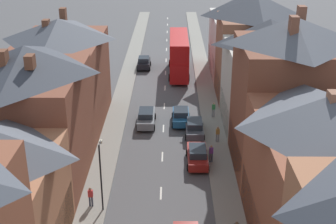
{
  "coord_description": "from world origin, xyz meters",
  "views": [
    {
      "loc": [
        0.8,
        -13.4,
        20.46
      ],
      "look_at": [
        0.48,
        28.33,
        2.56
      ],
      "focal_mm": 50.0,
      "sensor_mm": 36.0,
      "label": 1
    }
  ],
  "objects_px": {
    "double_decker_bus_lead": "(179,54)",
    "pedestrian_far_right": "(214,109)",
    "car_parked_right_a": "(181,116)",
    "pedestrian_mid_left": "(91,196)",
    "car_near_blue": "(197,155)",
    "car_near_silver": "(177,35)",
    "car_mid_black": "(146,117)",
    "pedestrian_mid_right": "(211,153)",
    "car_parked_left_b": "(144,63)",
    "pedestrian_far_left": "(218,134)",
    "street_lamp": "(101,172)",
    "car_mid_white": "(194,127)"
  },
  "relations": [
    {
      "from": "car_parked_left_b",
      "to": "pedestrian_mid_left",
      "type": "height_order",
      "value": "pedestrian_mid_left"
    },
    {
      "from": "pedestrian_mid_left",
      "to": "pedestrian_far_right",
      "type": "height_order",
      "value": "same"
    },
    {
      "from": "car_parked_left_b",
      "to": "pedestrian_mid_left",
      "type": "relative_size",
      "value": 2.38
    },
    {
      "from": "car_parked_right_a",
      "to": "pedestrian_mid_left",
      "type": "xyz_separation_m",
      "value": [
        -6.99,
        -15.31,
        0.2
      ]
    },
    {
      "from": "car_mid_white",
      "to": "pedestrian_far_right",
      "type": "distance_m",
      "value": 4.74
    },
    {
      "from": "pedestrian_far_left",
      "to": "car_near_silver",
      "type": "bearing_deg",
      "value": 94.99
    },
    {
      "from": "car_mid_white",
      "to": "pedestrian_mid_right",
      "type": "bearing_deg",
      "value": -78.09
    },
    {
      "from": "car_mid_white",
      "to": "car_near_blue",
      "type": "bearing_deg",
      "value": -90.0
    },
    {
      "from": "car_parked_right_a",
      "to": "car_mid_white",
      "type": "height_order",
      "value": "car_parked_right_a"
    },
    {
      "from": "double_decker_bus_lead",
      "to": "pedestrian_far_right",
      "type": "bearing_deg",
      "value": -76.45
    },
    {
      "from": "double_decker_bus_lead",
      "to": "car_near_silver",
      "type": "xyz_separation_m",
      "value": [
        0.01,
        18.51,
        -2.0
      ]
    },
    {
      "from": "double_decker_bus_lead",
      "to": "pedestrian_far_right",
      "type": "distance_m",
      "value": 15.25
    },
    {
      "from": "car_parked_right_a",
      "to": "double_decker_bus_lead",
      "type": "bearing_deg",
      "value": 90.03
    },
    {
      "from": "car_parked_right_a",
      "to": "pedestrian_far_left",
      "type": "xyz_separation_m",
      "value": [
        3.43,
        -4.6,
        0.2
      ]
    },
    {
      "from": "pedestrian_mid_left",
      "to": "street_lamp",
      "type": "xyz_separation_m",
      "value": [
        0.94,
        -0.28,
        2.21
      ]
    },
    {
      "from": "car_near_silver",
      "to": "pedestrian_far_left",
      "type": "height_order",
      "value": "pedestrian_far_left"
    },
    {
      "from": "car_mid_black",
      "to": "car_mid_white",
      "type": "xyz_separation_m",
      "value": [
        4.9,
        -2.33,
        -0.04
      ]
    },
    {
      "from": "car_near_silver",
      "to": "car_parked_right_a",
      "type": "bearing_deg",
      "value": -90.0
    },
    {
      "from": "car_near_silver",
      "to": "street_lamp",
      "type": "bearing_deg",
      "value": -96.86
    },
    {
      "from": "double_decker_bus_lead",
      "to": "street_lamp",
      "type": "distance_m",
      "value": 32.38
    },
    {
      "from": "car_near_blue",
      "to": "car_mid_black",
      "type": "distance_m",
      "value": 9.56
    },
    {
      "from": "double_decker_bus_lead",
      "to": "car_mid_white",
      "type": "height_order",
      "value": "double_decker_bus_lead"
    },
    {
      "from": "pedestrian_mid_right",
      "to": "pedestrian_far_left",
      "type": "relative_size",
      "value": 1.0
    },
    {
      "from": "pedestrian_mid_left",
      "to": "pedestrian_far_left",
      "type": "xyz_separation_m",
      "value": [
        10.42,
        10.71,
        0.0
      ]
    },
    {
      "from": "pedestrian_mid_left",
      "to": "pedestrian_far_right",
      "type": "bearing_deg",
      "value": 57.93
    },
    {
      "from": "car_parked_right_a",
      "to": "pedestrian_mid_left",
      "type": "bearing_deg",
      "value": -114.52
    },
    {
      "from": "car_near_blue",
      "to": "pedestrian_far_left",
      "type": "bearing_deg",
      "value": 61.66
    },
    {
      "from": "pedestrian_far_right",
      "to": "street_lamp",
      "type": "relative_size",
      "value": 0.29
    },
    {
      "from": "pedestrian_mid_right",
      "to": "pedestrian_far_right",
      "type": "relative_size",
      "value": 1.0
    },
    {
      "from": "car_near_silver",
      "to": "pedestrian_mid_right",
      "type": "height_order",
      "value": "pedestrian_mid_right"
    },
    {
      "from": "pedestrian_far_right",
      "to": "double_decker_bus_lead",
      "type": "bearing_deg",
      "value": 103.55
    },
    {
      "from": "pedestrian_mid_left",
      "to": "pedestrian_far_right",
      "type": "distance_m",
      "value": 19.82
    },
    {
      "from": "car_parked_right_a",
      "to": "car_parked_left_b",
      "type": "xyz_separation_m",
      "value": [
        -4.9,
        18.76,
        0.01
      ]
    },
    {
      "from": "car_near_blue",
      "to": "car_near_silver",
      "type": "xyz_separation_m",
      "value": [
        -1.3,
        43.28,
        -0.01
      ]
    },
    {
      "from": "pedestrian_far_right",
      "to": "car_parked_right_a",
      "type": "bearing_deg",
      "value": -157.24
    },
    {
      "from": "pedestrian_far_right",
      "to": "street_lamp",
      "type": "xyz_separation_m",
      "value": [
        -9.59,
        -17.08,
        2.21
      ]
    },
    {
      "from": "car_near_silver",
      "to": "car_mid_black",
      "type": "height_order",
      "value": "car_mid_black"
    },
    {
      "from": "double_decker_bus_lead",
      "to": "car_mid_black",
      "type": "distance_m",
      "value": 17.06
    },
    {
      "from": "pedestrian_far_left",
      "to": "pedestrian_far_right",
      "type": "height_order",
      "value": "same"
    },
    {
      "from": "street_lamp",
      "to": "car_parked_right_a",
      "type": "bearing_deg",
      "value": 68.8
    },
    {
      "from": "car_parked_right_a",
      "to": "car_near_blue",
      "type": "bearing_deg",
      "value": -81.36
    },
    {
      "from": "double_decker_bus_lead",
      "to": "car_near_blue",
      "type": "xyz_separation_m",
      "value": [
        1.31,
        -24.77,
        -1.99
      ]
    },
    {
      "from": "car_parked_right_a",
      "to": "pedestrian_far_left",
      "type": "relative_size",
      "value": 2.5
    },
    {
      "from": "car_parked_right_a",
      "to": "pedestrian_far_right",
      "type": "relative_size",
      "value": 2.5
    },
    {
      "from": "car_mid_white",
      "to": "pedestrian_far_left",
      "type": "xyz_separation_m",
      "value": [
        2.13,
        -1.92,
        0.23
      ]
    },
    {
      "from": "car_mid_black",
      "to": "pedestrian_mid_right",
      "type": "bearing_deg",
      "value": -52.91
    },
    {
      "from": "pedestrian_far_right",
      "to": "car_parked_left_b",
      "type": "bearing_deg",
      "value": 116.04
    },
    {
      "from": "car_mid_black",
      "to": "car_near_silver",
      "type": "bearing_deg",
      "value": 84.14
    },
    {
      "from": "car_parked_right_a",
      "to": "pedestrian_mid_left",
      "type": "distance_m",
      "value": 16.83
    },
    {
      "from": "pedestrian_mid_left",
      "to": "pedestrian_mid_right",
      "type": "xyz_separation_m",
      "value": [
        9.5,
        6.88,
        0.0
      ]
    }
  ]
}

